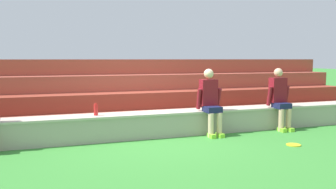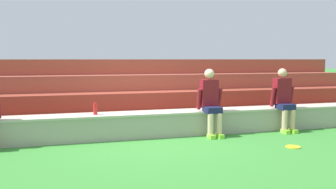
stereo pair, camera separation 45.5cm
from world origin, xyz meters
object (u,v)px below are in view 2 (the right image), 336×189
plastic_cup_right_end (288,104)px  water_bottle_center_gap (95,109)px  person_center (284,98)px  frisbee (293,147)px  person_left_of_center (211,101)px

plastic_cup_right_end → water_bottle_center_gap: bearing=-179.0°
person_center → frisbee: person_center is taller
water_bottle_center_gap → frisbee: (3.31, -1.52, -0.59)m
person_center → plastic_cup_right_end: size_ratio=11.87×
frisbee → person_center: bearing=63.4°
person_center → plastic_cup_right_end: bearing=44.3°
person_left_of_center → person_center: 1.67m
person_left_of_center → person_center: size_ratio=1.00×
water_bottle_center_gap → plastic_cup_right_end: 4.27m
water_bottle_center_gap → frisbee: 3.69m
water_bottle_center_gap → frisbee: size_ratio=0.90×
water_bottle_center_gap → plastic_cup_right_end: water_bottle_center_gap is taller
plastic_cup_right_end → frisbee: plastic_cup_right_end is taller
person_left_of_center → frisbee: person_left_of_center is taller
plastic_cup_right_end → frisbee: (-0.96, -1.59, -0.54)m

